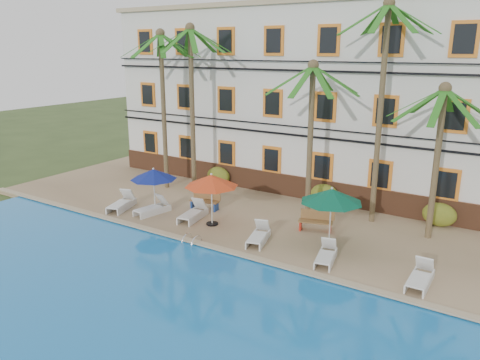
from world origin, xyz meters
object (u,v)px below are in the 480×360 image
Objects in this scene: umbrella_green at (331,196)px; pool_ladder at (192,243)px; bench_left at (205,200)px; umbrella_red at (211,181)px; lounger_c at (193,213)px; lounger_f at (420,277)px; palm_b at (192,89)px; bench_right at (316,220)px; palm_e at (439,139)px; palm_a at (163,90)px; lounger_e at (326,255)px; palm_d at (382,87)px; lounger_d at (259,236)px; lounger_b at (153,208)px; palm_c at (311,118)px; umbrella_blue at (153,174)px; lounger_a at (122,203)px.

pool_ladder is at bearing -150.55° from umbrella_green.
umbrella_red is at bearing -45.27° from bench_left.
lounger_c reaches higher than lounger_f.
bench_right is at bearing -11.30° from palm_b.
lounger_f is (9.35, -0.77, -1.81)m from umbrella_red.
palm_e reaches higher than bench_left.
umbrella_green is 2.43m from bench_right.
palm_b is at bearing 161.84° from lounger_f.
palm_a is 14.53m from palm_e.
palm_e is at bearing 0.99° from palm_b.
palm_e is at bearing 58.79° from lounger_e.
bench_left is (-1.59, 1.61, -1.62)m from umbrella_red.
palm_b is 4.51× the size of lounger_c.
palm_e is 3.25× the size of lounger_c.
bench_left is at bearing -159.81° from palm_d.
bench_right is (1.48, 2.48, 0.19)m from lounger_d.
palm_c is at bearing 28.69° from lounger_b.
pool_ladder is (-4.94, -2.79, -2.16)m from umbrella_green.
umbrella_red reaches higher than umbrella_blue.
bench_right reaches higher than lounger_b.
lounger_c is 5.76m from bench_right.
bench_right is (4.28, 1.93, -1.62)m from umbrella_red.
umbrella_red reaches higher than bench_right.
umbrella_red is 1.35× the size of lounger_e.
palm_d reaches higher than umbrella_green.
palm_c reaches higher than lounger_e.
umbrella_blue is at bearing -83.44° from palm_b.
bench_right is at bearing 151.97° from lounger_f.
lounger_e is (11.06, -0.14, -0.03)m from lounger_a.
umbrella_blue is (-9.42, -4.55, -4.27)m from palm_d.
umbrella_blue is at bearing -164.91° from bench_right.
lounger_b is (-6.60, -3.61, -4.48)m from palm_c.
palm_c is 6.64m from lounger_e.
pool_ladder is (4.32, -5.71, -5.77)m from palm_b.
lounger_f is at bearing -0.37° from lounger_a.
umbrella_red is (-8.70, -3.76, -2.21)m from palm_e.
lounger_b is at bearing -57.44° from palm_a.
umbrella_green is 1.39× the size of lounger_e.
lounger_b reaches higher than lounger_d.
palm_c is 7.98m from umbrella_blue.
bench_left reaches higher than lounger_b.
lounger_d is 2.56× the size of pool_ladder.
lounger_c is at bearing 11.81° from lounger_b.
palm_d reaches higher than lounger_e.
palm_e reaches higher than pool_ladder.
lounger_f is (0.65, -4.53, -4.02)m from palm_e.
palm_e is at bearing 44.04° from umbrella_green.
umbrella_green is 4.54m from lounger_f.
lounger_e is 3.42m from lounger_f.
umbrella_green is 6.92m from lounger_c.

